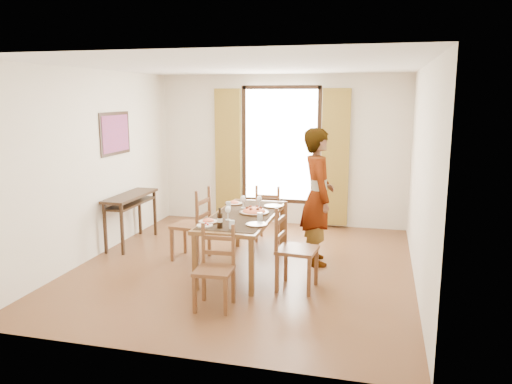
% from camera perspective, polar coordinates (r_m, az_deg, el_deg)
% --- Properties ---
extents(ground, '(5.00, 5.00, 0.00)m').
position_cam_1_polar(ground, '(6.99, -1.28, -8.49)').
color(ground, '#532B1A').
rests_on(ground, ground).
extents(room_shell, '(4.60, 5.10, 2.74)m').
position_cam_1_polar(room_shell, '(6.76, -1.08, 4.29)').
color(room_shell, silver).
rests_on(room_shell, ground).
extents(console_table, '(0.38, 1.20, 0.80)m').
position_cam_1_polar(console_table, '(8.08, -14.14, -1.09)').
color(console_table, '#311D10').
rests_on(console_table, ground).
extents(dining_table, '(0.82, 1.96, 0.76)m').
position_cam_1_polar(dining_table, '(6.74, -1.43, -3.10)').
color(dining_table, brown).
rests_on(dining_table, ground).
extents(chair_west, '(0.51, 0.51, 1.05)m').
position_cam_1_polar(chair_west, '(7.21, -7.21, -3.90)').
color(chair_west, brown).
rests_on(chair_west, ground).
extents(chair_north, '(0.41, 0.41, 0.93)m').
position_cam_1_polar(chair_north, '(8.07, 1.54, -2.60)').
color(chair_north, brown).
rests_on(chair_north, ground).
extents(chair_south, '(0.43, 0.43, 0.92)m').
position_cam_1_polar(chair_south, '(5.60, -4.72, -8.90)').
color(chair_south, brown).
rests_on(chair_south, ground).
extents(chair_east, '(0.50, 0.50, 1.04)m').
position_cam_1_polar(chair_east, '(6.10, 4.39, -6.66)').
color(chair_east, brown).
rests_on(chair_east, ground).
extents(man, '(0.97, 0.87, 1.90)m').
position_cam_1_polar(man, '(6.96, 7.06, -0.53)').
color(man, gray).
rests_on(man, ground).
extents(plate_sw, '(0.27, 0.27, 0.05)m').
position_cam_1_polar(plate_sw, '(6.31, -5.47, -3.25)').
color(plate_sw, silver).
rests_on(plate_sw, dining_table).
extents(plate_se, '(0.27, 0.27, 0.05)m').
position_cam_1_polar(plate_se, '(6.15, 0.08, -3.57)').
color(plate_se, silver).
rests_on(plate_se, dining_table).
extents(plate_nw, '(0.27, 0.27, 0.05)m').
position_cam_1_polar(plate_nw, '(7.34, -2.53, -1.19)').
color(plate_nw, silver).
rests_on(plate_nw, dining_table).
extents(plate_ne, '(0.27, 0.27, 0.05)m').
position_cam_1_polar(plate_ne, '(7.16, 1.99, -1.49)').
color(plate_ne, silver).
rests_on(plate_ne, dining_table).
extents(pasta_platter, '(0.40, 0.40, 0.10)m').
position_cam_1_polar(pasta_platter, '(6.76, -0.23, -2.04)').
color(pasta_platter, red).
rests_on(pasta_platter, dining_table).
extents(caprese_plate, '(0.20, 0.20, 0.04)m').
position_cam_1_polar(caprese_plate, '(6.14, -5.88, -3.72)').
color(caprese_plate, silver).
rests_on(caprese_plate, dining_table).
extents(wine_glass_a, '(0.08, 0.08, 0.18)m').
position_cam_1_polar(wine_glass_a, '(6.40, -3.23, -2.41)').
color(wine_glass_a, white).
rests_on(wine_glass_a, dining_table).
extents(wine_glass_b, '(0.08, 0.08, 0.18)m').
position_cam_1_polar(wine_glass_b, '(7.07, 0.38, -1.11)').
color(wine_glass_b, white).
rests_on(wine_glass_b, dining_table).
extents(wine_glass_c, '(0.08, 0.08, 0.18)m').
position_cam_1_polar(wine_glass_c, '(7.06, -1.49, -1.13)').
color(wine_glass_c, white).
rests_on(wine_glass_c, dining_table).
extents(tumbler_a, '(0.07, 0.07, 0.10)m').
position_cam_1_polar(tumbler_a, '(6.39, 0.45, -2.81)').
color(tumbler_a, silver).
rests_on(tumbler_a, dining_table).
extents(tumbler_b, '(0.07, 0.07, 0.10)m').
position_cam_1_polar(tumbler_b, '(7.04, -3.16, -1.52)').
color(tumbler_b, silver).
rests_on(tumbler_b, dining_table).
extents(tumbler_c, '(0.07, 0.07, 0.10)m').
position_cam_1_polar(tumbler_c, '(6.00, -2.78, -3.73)').
color(tumbler_c, silver).
rests_on(tumbler_c, dining_table).
extents(wine_bottle, '(0.07, 0.07, 0.25)m').
position_cam_1_polar(wine_bottle, '(6.02, -4.16, -2.98)').
color(wine_bottle, black).
rests_on(wine_bottle, dining_table).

